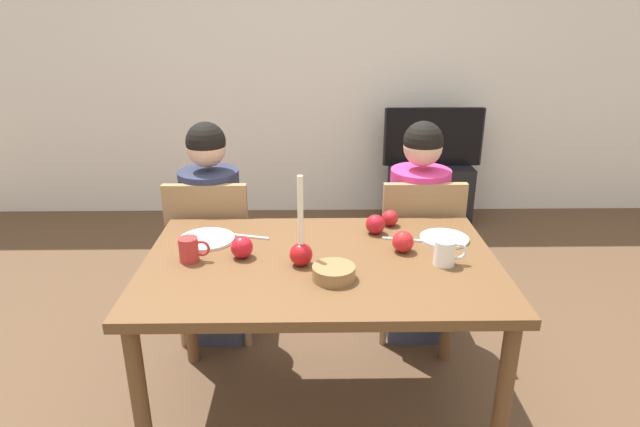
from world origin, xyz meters
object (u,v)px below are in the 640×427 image
object	(u,v)px
person_left_child	(213,238)
plate_right	(444,238)
candle_centerpiece	(301,248)
apple_by_left_plate	(403,241)
dining_table	(321,279)
apple_far_edge	(390,218)
chair_right	(417,249)
apple_by_right_mug	(375,224)
chair_left	(213,251)
tv_stand	(429,193)
tv	(433,137)
person_right_child	(417,237)
plate_left	(207,239)
mug_right	(446,252)
apple_near_candle	(242,247)
bowl_walnuts	(334,273)
mug_left	(190,249)

from	to	relation	value
person_left_child	plate_right	bearing A→B (deg)	-22.68
candle_centerpiece	apple_by_left_plate	xyz separation A→B (m)	(0.41, 0.12, -0.03)
dining_table	apple_far_edge	xyz separation A→B (m)	(0.32, 0.35, 0.12)
chair_right	apple_by_right_mug	size ratio (longest dim) A/B	10.44
chair_left	tv_stand	xyz separation A→B (m)	(1.48, 1.69, -0.27)
chair_left	chair_right	xyz separation A→B (m)	(1.05, 0.00, 0.00)
tv	apple_far_edge	world-z (taller)	tv
tv	plate_right	bearing A→B (deg)	-100.80
person_right_child	apple_far_edge	distance (m)	0.41
tv	plate_left	xyz separation A→B (m)	(-1.42, -2.10, 0.05)
dining_table	mug_right	xyz separation A→B (m)	(0.48, -0.04, 0.13)
chair_right	candle_centerpiece	xyz separation A→B (m)	(-0.59, -0.65, 0.31)
tv_stand	apple_near_candle	size ratio (longest dim) A/B	7.13
chair_left	tv_stand	size ratio (longest dim) A/B	1.41
person_left_child	tv	distance (m)	2.23
bowl_walnuts	apple_by_left_plate	size ratio (longest dim) A/B	1.79
dining_table	mug_left	bearing A→B (deg)	179.62
tv	apple_by_left_plate	distance (m)	2.31
chair_left	tv	world-z (taller)	tv
chair_left	person_left_child	xyz separation A→B (m)	(-0.00, 0.03, 0.06)
candle_centerpiece	chair_right	bearing A→B (deg)	47.95
bowl_walnuts	chair_left	bearing A→B (deg)	127.60
tv_stand	plate_left	world-z (taller)	plate_left
candle_centerpiece	plate_left	distance (m)	0.48
mug_right	bowl_walnuts	size ratio (longest dim) A/B	0.81
mug_right	apple_by_right_mug	distance (m)	0.39
tv_stand	bowl_walnuts	xyz separation A→B (m)	(-0.89, -2.46, 0.54)
chair_left	chair_right	world-z (taller)	same
dining_table	person_left_child	world-z (taller)	person_left_child
person_left_child	tv	xyz separation A→B (m)	(1.48, 1.66, 0.14)
tv_stand	apple_far_edge	xyz separation A→B (m)	(-0.61, -1.95, 0.55)
mug_left	apple_by_right_mug	size ratio (longest dim) A/B	1.42
chair_left	plate_left	distance (m)	0.48
candle_centerpiece	plate_right	distance (m)	0.66
dining_table	apple_by_right_mug	world-z (taller)	apple_by_right_mug
chair_left	person_right_child	size ratio (longest dim) A/B	0.77
person_right_child	tv	xyz separation A→B (m)	(0.43, 1.66, 0.14)
dining_table	apple_by_left_plate	xyz separation A→B (m)	(0.34, 0.07, 0.13)
dining_table	mug_right	bearing A→B (deg)	-5.31
mug_right	apple_by_left_plate	world-z (taller)	mug_right
chair_right	chair_left	bearing A→B (deg)	180.00
apple_by_left_plate	apple_by_right_mug	world-z (taller)	apple_by_left_plate
dining_table	chair_left	xyz separation A→B (m)	(-0.55, 0.61, -0.15)
dining_table	tv_stand	size ratio (longest dim) A/B	2.19
bowl_walnuts	apple_near_candle	world-z (taller)	apple_near_candle
tv	apple_far_edge	distance (m)	2.04
person_left_child	candle_centerpiece	world-z (taller)	person_left_child
mug_left	apple_near_candle	xyz separation A→B (m)	(0.20, 0.03, -0.00)
chair_right	plate_right	world-z (taller)	chair_right
bowl_walnuts	apple_far_edge	world-z (taller)	apple_far_edge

